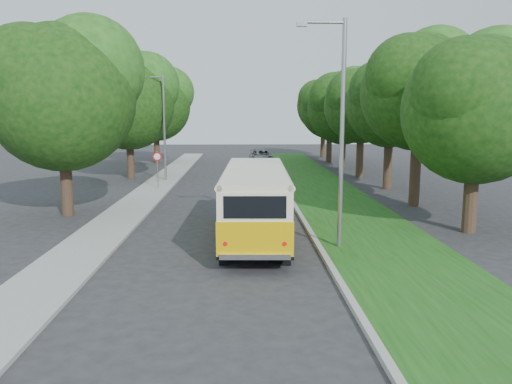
{
  "coord_description": "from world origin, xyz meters",
  "views": [
    {
      "loc": [
        0.78,
        -19.74,
        4.83
      ],
      "look_at": [
        1.44,
        1.44,
        1.5
      ],
      "focal_mm": 35.0,
      "sensor_mm": 36.0,
      "label": 1
    }
  ],
  "objects_px": {
    "car_grey": "(261,157)",
    "lamppost_near": "(339,127)",
    "car_white": "(257,171)",
    "vintage_bus": "(255,203)",
    "lamppost_far": "(163,124)",
    "car_silver": "(255,176)",
    "car_blue": "(263,168)"
  },
  "relations": [
    {
      "from": "car_blue",
      "to": "car_grey",
      "type": "distance_m",
      "value": 10.55
    },
    {
      "from": "car_blue",
      "to": "car_grey",
      "type": "bearing_deg",
      "value": 96.74
    },
    {
      "from": "lamppost_far",
      "to": "car_silver",
      "type": "bearing_deg",
      "value": -20.28
    },
    {
      "from": "lamppost_near",
      "to": "car_blue",
      "type": "xyz_separation_m",
      "value": [
        -1.68,
        20.92,
        -3.7
      ]
    },
    {
      "from": "car_white",
      "to": "lamppost_far",
      "type": "bearing_deg",
      "value": 166.25
    },
    {
      "from": "car_blue",
      "to": "lamppost_near",
      "type": "bearing_deg",
      "value": -77.13
    },
    {
      "from": "car_grey",
      "to": "vintage_bus",
      "type": "bearing_deg",
      "value": -92.8
    },
    {
      "from": "lamppost_near",
      "to": "vintage_bus",
      "type": "distance_m",
      "value": 4.53
    },
    {
      "from": "lamppost_near",
      "to": "car_grey",
      "type": "distance_m",
      "value": 31.71
    },
    {
      "from": "lamppost_near",
      "to": "car_silver",
      "type": "bearing_deg",
      "value": 98.61
    },
    {
      "from": "car_silver",
      "to": "car_grey",
      "type": "bearing_deg",
      "value": 75.34
    },
    {
      "from": "car_grey",
      "to": "lamppost_far",
      "type": "bearing_deg",
      "value": -120.07
    },
    {
      "from": "car_blue",
      "to": "car_white",
      "type": "bearing_deg",
      "value": -97.8
    },
    {
      "from": "lamppost_near",
      "to": "car_silver",
      "type": "relative_size",
      "value": 1.93
    },
    {
      "from": "lamppost_near",
      "to": "lamppost_far",
      "type": "height_order",
      "value": "lamppost_near"
    },
    {
      "from": "car_white",
      "to": "car_grey",
      "type": "distance_m",
      "value": 12.5
    },
    {
      "from": "lamppost_far",
      "to": "vintage_bus",
      "type": "relative_size",
      "value": 0.8
    },
    {
      "from": "car_white",
      "to": "car_grey",
      "type": "bearing_deg",
      "value": 68.27
    },
    {
      "from": "vintage_bus",
      "to": "car_silver",
      "type": "relative_size",
      "value": 2.28
    },
    {
      "from": "lamppost_far",
      "to": "car_white",
      "type": "xyz_separation_m",
      "value": [
        6.67,
        0.48,
        -3.4
      ]
    },
    {
      "from": "car_grey",
      "to": "car_silver",
      "type": "bearing_deg",
      "value": -93.86
    },
    {
      "from": "car_grey",
      "to": "car_white",
      "type": "bearing_deg",
      "value": -93.84
    },
    {
      "from": "car_white",
      "to": "lamppost_near",
      "type": "bearing_deg",
      "value": -101.15
    },
    {
      "from": "vintage_bus",
      "to": "car_white",
      "type": "height_order",
      "value": "vintage_bus"
    },
    {
      "from": "vintage_bus",
      "to": "car_grey",
      "type": "relative_size",
      "value": 1.96
    },
    {
      "from": "lamppost_far",
      "to": "car_white",
      "type": "bearing_deg",
      "value": 4.13
    },
    {
      "from": "car_grey",
      "to": "lamppost_near",
      "type": "bearing_deg",
      "value": -87.44
    },
    {
      "from": "vintage_bus",
      "to": "car_silver",
      "type": "distance_m",
      "value": 14.26
    },
    {
      "from": "vintage_bus",
      "to": "lamppost_near",
      "type": "bearing_deg",
      "value": -31.46
    },
    {
      "from": "lamppost_far",
      "to": "car_blue",
      "type": "bearing_deg",
      "value": 18.49
    },
    {
      "from": "lamppost_near",
      "to": "vintage_bus",
      "type": "height_order",
      "value": "lamppost_near"
    },
    {
      "from": "car_white",
      "to": "car_blue",
      "type": "height_order",
      "value": "car_white"
    }
  ]
}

